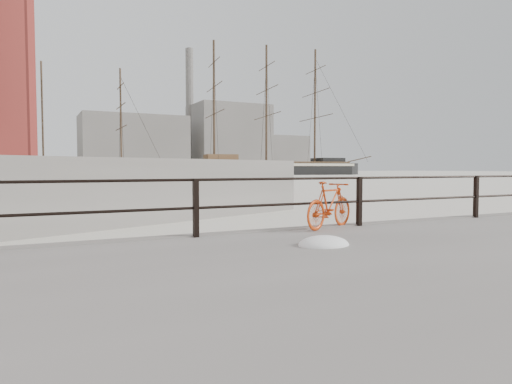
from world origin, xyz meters
name	(u,v)px	position (x,y,z in m)	size (l,w,h in m)	color
ground	(470,231)	(0.00, 0.00, 0.00)	(400.00, 400.00, 0.00)	white
guardrail	(476,197)	(0.00, -0.15, 0.85)	(28.00, 0.10, 1.00)	black
bicycle	(330,205)	(-4.30, -0.25, 0.81)	(1.53, 0.23, 0.93)	#C0380C
barque_black	(266,175)	(38.59, 84.37, 0.00)	(53.30, 17.44, 30.63)	black
schooner_mid	(84,177)	(-1.27, 75.83, 0.00)	(27.65, 11.70, 20.00)	white
industrial_west	(133,145)	(20.00, 140.00, 9.00)	(32.00, 18.00, 18.00)	gray
industrial_mid	(229,139)	(55.00, 145.00, 12.00)	(26.00, 20.00, 24.00)	gray
industrial_east	(278,154)	(78.00, 150.00, 7.00)	(20.00, 16.00, 14.00)	gray
smokestack	(190,111)	(42.00, 150.00, 22.00)	(2.80, 2.80, 44.00)	gray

